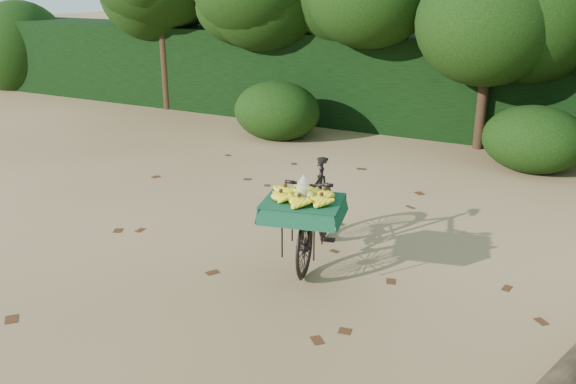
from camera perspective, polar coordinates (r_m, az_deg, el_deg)
The scene contains 6 objects.
ground at distance 6.61m, azimuth 3.70°, elevation -6.01°, with size 80.00×80.00×0.00m, color tan.
vendor_bicycle at distance 6.37m, azimuth 2.57°, elevation -1.83°, with size 0.99×1.84×1.03m.
hedge_backdrop at distance 12.16m, azimuth 16.38°, elevation 9.47°, with size 26.00×1.80×1.80m, color black.
tree_row at distance 11.41m, azimuth 12.74°, elevation 14.75°, with size 14.50×2.00×4.00m, color black, non-canonical shape.
bush_clumps at distance 10.23m, azimuth 16.45°, elevation 5.12°, with size 8.80×1.70×0.90m, color black, non-canonical shape.
leaf_litter at distance 7.15m, azimuth 5.86°, elevation -3.98°, with size 7.00×7.30×0.01m, color #452512, non-canonical shape.
Camera 1 is at (2.42, -5.46, 2.82)m, focal length 38.00 mm.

